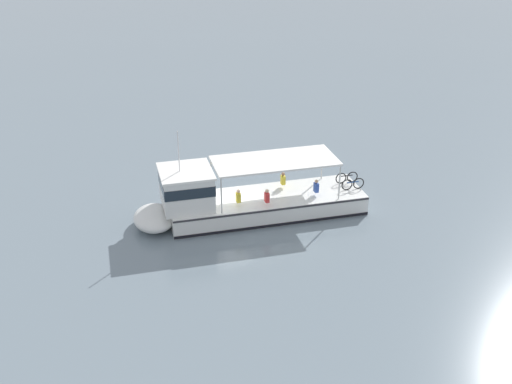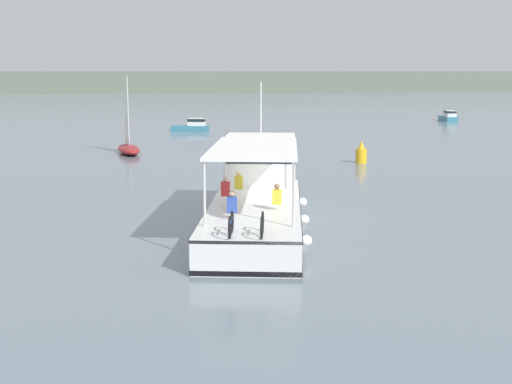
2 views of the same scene
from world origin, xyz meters
TOP-DOWN VIEW (x-y plane):
  - ground_plane at (0.00, 0.00)m, footprint 400.00×400.00m
  - ferry_main at (-0.31, -0.81)m, footprint 5.69×13.07m

SIDE VIEW (x-z plane):
  - ground_plane at x=0.00m, z-range 0.00..0.00m
  - ferry_main at x=-0.31m, z-range -1.64..3.68m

